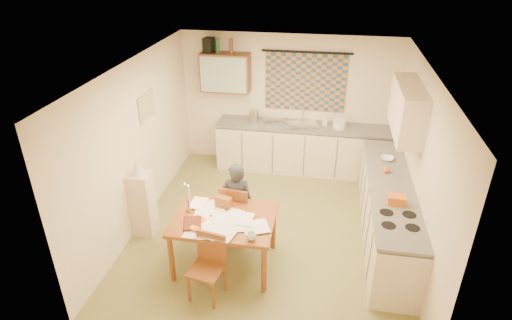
% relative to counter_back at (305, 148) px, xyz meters
% --- Properties ---
extents(floor, '(4.00, 4.50, 0.02)m').
position_rel_counter_back_xyz_m(floor, '(-0.38, -1.95, -0.46)').
color(floor, olive).
rests_on(floor, ground).
extents(ceiling, '(4.00, 4.50, 0.02)m').
position_rel_counter_back_xyz_m(ceiling, '(-0.38, -1.95, 2.06)').
color(ceiling, white).
rests_on(ceiling, floor).
extents(wall_back, '(4.00, 0.02, 2.50)m').
position_rel_counter_back_xyz_m(wall_back, '(-0.38, 0.31, 0.80)').
color(wall_back, beige).
rests_on(wall_back, floor).
extents(wall_front, '(4.00, 0.02, 2.50)m').
position_rel_counter_back_xyz_m(wall_front, '(-0.38, -4.21, 0.80)').
color(wall_front, beige).
rests_on(wall_front, floor).
extents(wall_left, '(0.02, 4.50, 2.50)m').
position_rel_counter_back_xyz_m(wall_left, '(-2.39, -1.95, 0.80)').
color(wall_left, beige).
rests_on(wall_left, floor).
extents(wall_right, '(0.02, 4.50, 2.50)m').
position_rel_counter_back_xyz_m(wall_right, '(1.63, -1.95, 0.80)').
color(wall_right, beige).
rests_on(wall_right, floor).
extents(window_blind, '(1.45, 0.03, 1.05)m').
position_rel_counter_back_xyz_m(window_blind, '(-0.08, 0.27, 1.20)').
color(window_blind, navy).
rests_on(window_blind, wall_back).
extents(curtain_rod, '(1.60, 0.04, 0.04)m').
position_rel_counter_back_xyz_m(curtain_rod, '(-0.08, 0.25, 1.75)').
color(curtain_rod, black).
rests_on(curtain_rod, wall_back).
extents(wall_cabinet, '(0.90, 0.34, 0.70)m').
position_rel_counter_back_xyz_m(wall_cabinet, '(-1.53, 0.13, 1.35)').
color(wall_cabinet, brown).
rests_on(wall_cabinet, wall_back).
extents(wall_cabinet_glass, '(0.84, 0.02, 0.64)m').
position_rel_counter_back_xyz_m(wall_cabinet_glass, '(-1.53, -0.04, 1.35)').
color(wall_cabinet_glass, '#99B2A5').
rests_on(wall_cabinet_glass, wall_back).
extents(upper_cabinet_right, '(0.34, 1.30, 0.70)m').
position_rel_counter_back_xyz_m(upper_cabinet_right, '(1.45, -1.40, 1.40)').
color(upper_cabinet_right, beige).
rests_on(upper_cabinet_right, wall_right).
extents(framed_print, '(0.04, 0.50, 0.40)m').
position_rel_counter_back_xyz_m(framed_print, '(-2.35, -1.55, 1.25)').
color(framed_print, beige).
rests_on(framed_print, wall_left).
extents(print_canvas, '(0.01, 0.42, 0.32)m').
position_rel_counter_back_xyz_m(print_canvas, '(-2.33, -1.55, 1.25)').
color(print_canvas, beige).
rests_on(print_canvas, wall_left).
extents(counter_back, '(3.30, 0.62, 0.92)m').
position_rel_counter_back_xyz_m(counter_back, '(0.00, 0.00, 0.00)').
color(counter_back, beige).
rests_on(counter_back, floor).
extents(counter_right, '(0.62, 2.95, 0.92)m').
position_rel_counter_back_xyz_m(counter_right, '(1.32, -1.91, -0.00)').
color(counter_right, beige).
rests_on(counter_right, floor).
extents(stove, '(0.59, 0.59, 0.91)m').
position_rel_counter_back_xyz_m(stove, '(1.32, -2.77, 0.00)').
color(stove, white).
rests_on(stove, floor).
extents(sink, '(0.66, 0.60, 0.10)m').
position_rel_counter_back_xyz_m(sink, '(-0.07, 0.00, 0.43)').
color(sink, silver).
rests_on(sink, counter_back).
extents(tap, '(0.04, 0.04, 0.28)m').
position_rel_counter_back_xyz_m(tap, '(-0.08, 0.18, 0.61)').
color(tap, silver).
rests_on(tap, counter_back).
extents(dish_rack, '(0.43, 0.41, 0.06)m').
position_rel_counter_back_xyz_m(dish_rack, '(-0.60, 0.00, 0.50)').
color(dish_rack, silver).
rests_on(dish_rack, counter_back).
extents(kettle, '(0.23, 0.23, 0.24)m').
position_rel_counter_back_xyz_m(kettle, '(-0.98, 0.00, 0.59)').
color(kettle, silver).
rests_on(kettle, counter_back).
extents(mixing_bowl, '(0.27, 0.27, 0.16)m').
position_rel_counter_back_xyz_m(mixing_bowl, '(0.59, -0.00, 0.55)').
color(mixing_bowl, white).
rests_on(mixing_bowl, counter_back).
extents(soap_bottle, '(0.13, 0.13, 0.17)m').
position_rel_counter_back_xyz_m(soap_bottle, '(0.32, 0.05, 0.56)').
color(soap_bottle, white).
rests_on(soap_bottle, counter_back).
extents(bowl, '(0.29, 0.29, 0.05)m').
position_rel_counter_back_xyz_m(bowl, '(1.32, -1.16, 0.49)').
color(bowl, white).
rests_on(bowl, counter_right).
extents(orange_bag, '(0.23, 0.17, 0.12)m').
position_rel_counter_back_xyz_m(orange_bag, '(1.32, -2.41, 0.53)').
color(orange_bag, orange).
rests_on(orange_bag, counter_right).
extents(fruit_orange, '(0.10, 0.10, 0.10)m').
position_rel_counter_back_xyz_m(fruit_orange, '(1.27, -1.57, 0.52)').
color(fruit_orange, orange).
rests_on(fruit_orange, counter_right).
extents(speaker, '(0.19, 0.22, 0.26)m').
position_rel_counter_back_xyz_m(speaker, '(-1.82, 0.13, 1.83)').
color(speaker, black).
rests_on(speaker, wall_cabinet).
extents(bottle_green, '(0.08, 0.08, 0.26)m').
position_rel_counter_back_xyz_m(bottle_green, '(-1.66, 0.13, 1.83)').
color(bottle_green, '#195926').
rests_on(bottle_green, wall_cabinet).
extents(bottle_brown, '(0.09, 0.09, 0.26)m').
position_rel_counter_back_xyz_m(bottle_brown, '(-1.41, 0.13, 1.83)').
color(bottle_brown, brown).
rests_on(bottle_brown, wall_cabinet).
extents(dining_table, '(1.31, 1.00, 0.75)m').
position_rel_counter_back_xyz_m(dining_table, '(-0.86, -2.86, -0.07)').
color(dining_table, brown).
rests_on(dining_table, floor).
extents(chair_far, '(0.47, 0.47, 0.92)m').
position_rel_counter_back_xyz_m(chair_far, '(-0.81, -2.28, -0.17)').
color(chair_far, brown).
rests_on(chair_far, floor).
extents(chair_near, '(0.45, 0.45, 0.85)m').
position_rel_counter_back_xyz_m(chair_near, '(-0.93, -3.48, -0.19)').
color(chair_near, brown).
rests_on(chair_near, floor).
extents(person, '(0.54, 0.42, 1.26)m').
position_rel_counter_back_xyz_m(person, '(-0.81, -2.31, 0.18)').
color(person, black).
rests_on(person, floor).
extents(shelf_stand, '(0.32, 0.30, 0.99)m').
position_rel_counter_back_xyz_m(shelf_stand, '(-2.22, -2.38, 0.05)').
color(shelf_stand, beige).
rests_on(shelf_stand, floor).
extents(lampshade, '(0.20, 0.20, 0.22)m').
position_rel_counter_back_xyz_m(lampshade, '(-2.22, -2.38, 0.65)').
color(lampshade, beige).
rests_on(lampshade, shelf_stand).
extents(letter_rack, '(0.24, 0.15, 0.16)m').
position_rel_counter_back_xyz_m(letter_rack, '(-0.92, -2.63, 0.38)').
color(letter_rack, brown).
rests_on(letter_rack, dining_table).
extents(mug, '(0.18, 0.18, 0.09)m').
position_rel_counter_back_xyz_m(mug, '(-0.42, -3.24, 0.34)').
color(mug, white).
rests_on(mug, dining_table).
extents(magazine, '(0.38, 0.42, 0.03)m').
position_rel_counter_back_xyz_m(magazine, '(-1.32, -3.10, 0.31)').
color(magazine, maroon).
rests_on(magazine, dining_table).
extents(book, '(0.34, 0.36, 0.02)m').
position_rel_counter_back_xyz_m(book, '(-1.27, -2.98, 0.31)').
color(book, orange).
rests_on(book, dining_table).
extents(orange_box, '(0.14, 0.11, 0.04)m').
position_rel_counter_back_xyz_m(orange_box, '(-1.16, -3.18, 0.32)').
color(orange_box, orange).
rests_on(orange_box, dining_table).
extents(eyeglasses, '(0.14, 0.08, 0.02)m').
position_rel_counter_back_xyz_m(eyeglasses, '(-0.71, -3.16, 0.31)').
color(eyeglasses, black).
rests_on(eyeglasses, dining_table).
extents(candle_holder, '(0.06, 0.06, 0.18)m').
position_rel_counter_back_xyz_m(candle_holder, '(-1.35, -2.80, 0.39)').
color(candle_holder, silver).
rests_on(candle_holder, dining_table).
extents(candle, '(0.03, 0.03, 0.22)m').
position_rel_counter_back_xyz_m(candle, '(-1.33, -2.80, 0.59)').
color(candle, white).
rests_on(candle, dining_table).
extents(candle_flame, '(0.02, 0.02, 0.02)m').
position_rel_counter_back_xyz_m(candle_flame, '(-1.38, -2.79, 0.71)').
color(candle_flame, '#FFCC66').
rests_on(candle_flame, dining_table).
extents(papers, '(1.17, 0.94, 0.03)m').
position_rel_counter_back_xyz_m(papers, '(-0.88, -2.96, 0.31)').
color(papers, white).
rests_on(papers, dining_table).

